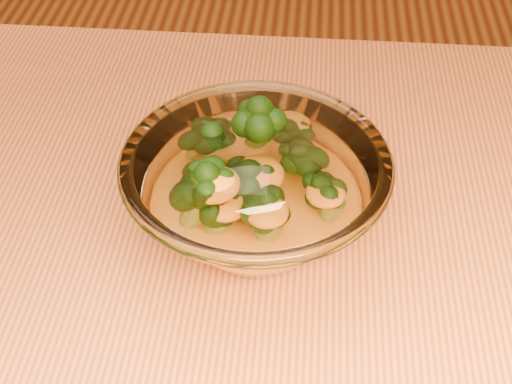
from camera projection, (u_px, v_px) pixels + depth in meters
The scene contains 3 objects.
glass_bowl at pixel (256, 196), 0.51m from camera, with size 0.19×0.19×0.08m.
cheese_sauce at pixel (256, 214), 0.52m from camera, with size 0.11×0.11×0.03m, color orange.
broccoli_heap at pixel (249, 172), 0.50m from camera, with size 0.12×0.12×0.08m.
Camera 1 is at (0.06, -0.25, 1.14)m, focal length 50.00 mm.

